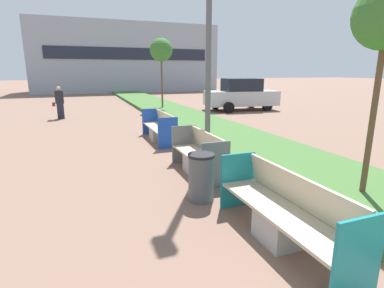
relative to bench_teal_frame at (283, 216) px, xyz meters
name	(u,v)px	position (x,y,z in m)	size (l,w,h in m)	color
planter_grass_strip	(205,126)	(2.26, 7.99, -0.29)	(2.80, 120.00, 0.18)	#426B33
building_backdrop	(126,59)	(3.06, 33.48, 3.31)	(20.01, 7.17, 7.38)	#939EAD
bench_teal_frame	(283,216)	(0.00, 0.00, 0.00)	(0.65, 2.43, 0.94)	#9E9B96
bench_grey_frame	(199,157)	(-0.01, 3.04, -0.01)	(0.65, 1.96, 0.94)	#9E9B96
bench_blue_frame	(160,129)	(0.00, 6.60, 0.00)	(0.65, 2.34, 0.94)	#9E9B96
litter_bin	(201,177)	(-0.53, 1.64, 0.06)	(0.48, 0.48, 0.86)	#4C4F51
sapling_tree_far	(161,50)	(2.17, 14.30, 3.05)	(1.30, 1.30, 4.11)	brown
pedestrian_walking	(60,103)	(-3.35, 12.87, 0.41)	(0.53, 0.24, 1.57)	#232633
parked_car_distant	(241,95)	(6.58, 12.74, 0.54)	(4.40, 2.30, 1.86)	#B7BABF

